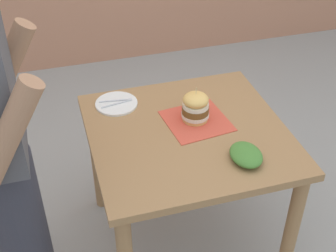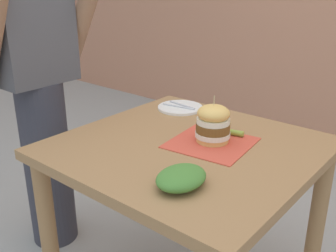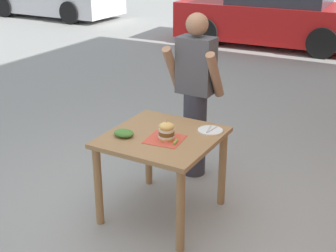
{
  "view_description": "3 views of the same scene",
  "coord_description": "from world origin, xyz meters",
  "px_view_note": "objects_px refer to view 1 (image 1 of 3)",
  "views": [
    {
      "loc": [
        -1.69,
        0.6,
        2.14
      ],
      "look_at": [
        0.0,
        0.1,
        0.82
      ],
      "focal_mm": 50.0,
      "sensor_mm": 36.0,
      "label": 1
    },
    {
      "loc": [
        -1.13,
        -0.83,
        1.39
      ],
      "look_at": [
        0.0,
        0.1,
        0.82
      ],
      "focal_mm": 42.0,
      "sensor_mm": 36.0,
      "label": 2
    },
    {
      "loc": [
        1.84,
        -3.18,
        2.36
      ],
      "look_at": [
        0.0,
        0.1,
        0.82
      ],
      "focal_mm": 50.0,
      "sensor_mm": 36.0,
      "label": 3
    }
  ],
  "objects_px": {
    "patio_table": "(187,152)",
    "diner_across_table": "(3,158)",
    "sandwich": "(195,107)",
    "pickle_spear": "(195,105)",
    "side_salad": "(246,155)",
    "side_plate_with_forks": "(116,104)"
  },
  "relations": [
    {
      "from": "side_plate_with_forks",
      "to": "diner_across_table",
      "type": "bearing_deg",
      "value": 127.29
    },
    {
      "from": "pickle_spear",
      "to": "patio_table",
      "type": "bearing_deg",
      "value": 151.97
    },
    {
      "from": "pickle_spear",
      "to": "side_plate_with_forks",
      "type": "height_order",
      "value": "pickle_spear"
    },
    {
      "from": "side_salad",
      "to": "pickle_spear",
      "type": "bearing_deg",
      "value": 10.45
    },
    {
      "from": "side_plate_with_forks",
      "to": "side_salad",
      "type": "relative_size",
      "value": 1.22
    },
    {
      "from": "side_plate_with_forks",
      "to": "side_salad",
      "type": "distance_m",
      "value": 0.76
    },
    {
      "from": "sandwich",
      "to": "side_salad",
      "type": "xyz_separation_m",
      "value": [
        -0.35,
        -0.12,
        -0.05
      ]
    },
    {
      "from": "pickle_spear",
      "to": "side_salad",
      "type": "height_order",
      "value": "side_salad"
    },
    {
      "from": "pickle_spear",
      "to": "side_salad",
      "type": "distance_m",
      "value": 0.46
    },
    {
      "from": "pickle_spear",
      "to": "side_salad",
      "type": "relative_size",
      "value": 0.46
    },
    {
      "from": "patio_table",
      "to": "side_plate_with_forks",
      "type": "height_order",
      "value": "side_plate_with_forks"
    },
    {
      "from": "pickle_spear",
      "to": "side_salad",
      "type": "bearing_deg",
      "value": -169.55
    },
    {
      "from": "patio_table",
      "to": "diner_across_table",
      "type": "bearing_deg",
      "value": 96.83
    },
    {
      "from": "side_salad",
      "to": "diner_across_table",
      "type": "height_order",
      "value": "diner_across_table"
    },
    {
      "from": "patio_table",
      "to": "side_plate_with_forks",
      "type": "xyz_separation_m",
      "value": [
        0.32,
        0.29,
        0.14
      ]
    },
    {
      "from": "sandwich",
      "to": "diner_across_table",
      "type": "bearing_deg",
      "value": 101.16
    },
    {
      "from": "side_plate_with_forks",
      "to": "patio_table",
      "type": "bearing_deg",
      "value": -138.13
    },
    {
      "from": "patio_table",
      "to": "diner_across_table",
      "type": "height_order",
      "value": "diner_across_table"
    },
    {
      "from": "patio_table",
      "to": "sandwich",
      "type": "bearing_deg",
      "value": -39.01
    },
    {
      "from": "diner_across_table",
      "to": "patio_table",
      "type": "bearing_deg",
      "value": -83.17
    },
    {
      "from": "sandwich",
      "to": "diner_across_table",
      "type": "distance_m",
      "value": 0.92
    },
    {
      "from": "pickle_spear",
      "to": "side_salad",
      "type": "xyz_separation_m",
      "value": [
        -0.45,
        -0.08,
        0.01
      ]
    }
  ]
}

